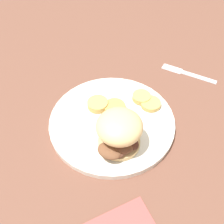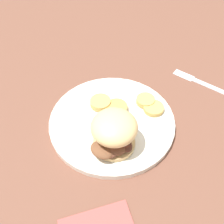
# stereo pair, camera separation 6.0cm
# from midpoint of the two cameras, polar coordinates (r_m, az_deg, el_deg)

# --- Properties ---
(ground_plane) EXTENTS (4.00, 4.00, 0.00)m
(ground_plane) POSITION_cam_midpoint_polar(r_m,az_deg,el_deg) (0.63, -2.72, -2.63)
(ground_plane) COLOR brown
(dinner_plate) EXTENTS (0.30, 0.30, 0.02)m
(dinner_plate) POSITION_cam_midpoint_polar(r_m,az_deg,el_deg) (0.63, -2.75, -2.11)
(dinner_plate) COLOR white
(dinner_plate) RESTS_ON ground_plane
(sandwich) EXTENTS (0.11, 0.11, 0.09)m
(sandwich) POSITION_cam_midpoint_polar(r_m,az_deg,el_deg) (0.54, -1.41, -4.71)
(sandwich) COLOR tan
(sandwich) RESTS_ON dinner_plate
(potato_round_0) EXTENTS (0.05, 0.05, 0.02)m
(potato_round_0) POSITION_cam_midpoint_polar(r_m,az_deg,el_deg) (0.65, -5.80, 1.60)
(potato_round_0) COLOR tan
(potato_round_0) RESTS_ON dinner_plate
(potato_round_1) EXTENTS (0.05, 0.05, 0.01)m
(potato_round_1) POSITION_cam_midpoint_polar(r_m,az_deg,el_deg) (0.65, 5.81, 1.68)
(potato_round_1) COLOR tan
(potato_round_1) RESTS_ON dinner_plate
(potato_round_2) EXTENTS (0.05, 0.05, 0.01)m
(potato_round_2) POSITION_cam_midpoint_polar(r_m,az_deg,el_deg) (0.66, 3.86, 3.12)
(potato_round_2) COLOR tan
(potato_round_2) RESTS_ON dinner_plate
(potato_round_3) EXTENTS (0.05, 0.05, 0.01)m
(potato_round_3) POSITION_cam_midpoint_polar(r_m,az_deg,el_deg) (0.64, -2.12, 0.91)
(potato_round_3) COLOR tan
(potato_round_3) RESTS_ON dinner_plate
(fork) EXTENTS (0.12, 0.13, 0.00)m
(fork) POSITION_cam_midpoint_polar(r_m,az_deg,el_deg) (0.78, 14.07, 8.04)
(fork) COLOR silver
(fork) RESTS_ON ground_plane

